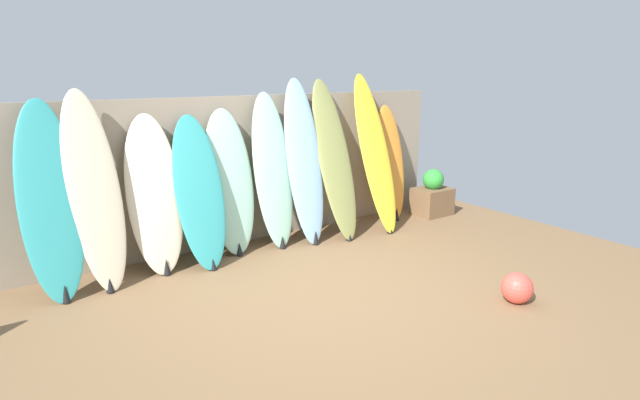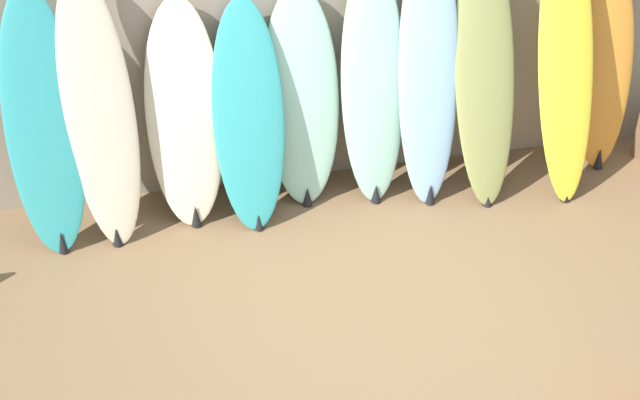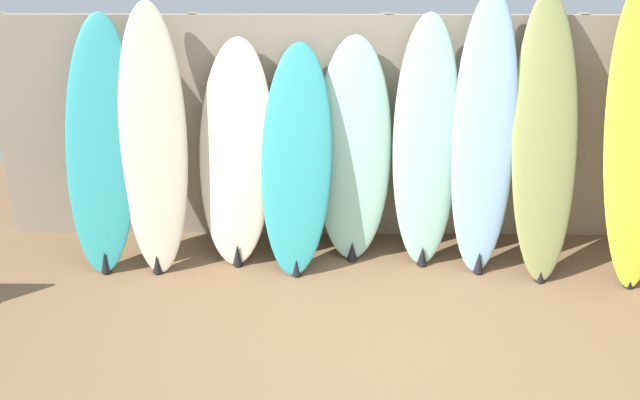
# 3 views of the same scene
# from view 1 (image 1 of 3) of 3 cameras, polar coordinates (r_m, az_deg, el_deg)

# --- Properties ---
(ground) EXTENTS (7.68, 7.68, 0.00)m
(ground) POSITION_cam_1_polar(r_m,az_deg,el_deg) (4.80, 1.75, -11.21)
(ground) COLOR brown
(fence_back) EXTENTS (6.08, 0.11, 1.80)m
(fence_back) POSITION_cam_1_polar(r_m,az_deg,el_deg) (6.17, -9.28, 3.29)
(fence_back) COLOR gray
(fence_back) RESTS_ON ground
(surfboard_teal_0) EXTENTS (0.58, 0.64, 1.85)m
(surfboard_teal_0) POSITION_cam_1_polar(r_m,az_deg,el_deg) (5.22, -28.49, -0.25)
(surfboard_teal_0) COLOR teal
(surfboard_teal_0) RESTS_ON ground
(surfboard_cream_1) EXTENTS (0.55, 0.65, 1.93)m
(surfboard_cream_1) POSITION_cam_1_polar(r_m,az_deg,el_deg) (5.26, -24.40, 0.84)
(surfboard_cream_1) COLOR beige
(surfboard_cream_1) RESTS_ON ground
(surfboard_cream_2) EXTENTS (0.62, 0.61, 1.67)m
(surfboard_cream_2) POSITION_cam_1_polar(r_m,az_deg,el_deg) (5.50, -18.40, 0.53)
(surfboard_cream_2) COLOR beige
(surfboard_cream_2) RESTS_ON ground
(surfboard_teal_3) EXTENTS (0.58, 0.71, 1.63)m
(surfboard_teal_3) POSITION_cam_1_polar(r_m,az_deg,el_deg) (5.55, -13.63, 0.84)
(surfboard_teal_3) COLOR teal
(surfboard_teal_3) RESTS_ON ground
(surfboard_seafoam_4) EXTENTS (0.59, 0.47, 1.68)m
(surfboard_seafoam_4) POSITION_cam_1_polar(r_m,az_deg,el_deg) (5.83, -10.27, 1.92)
(surfboard_seafoam_4) COLOR #9ED6BC
(surfboard_seafoam_4) RESTS_ON ground
(surfboard_seafoam_5) EXTENTS (0.50, 0.48, 1.85)m
(surfboard_seafoam_5) POSITION_cam_1_polar(r_m,az_deg,el_deg) (5.99, -5.41, 3.25)
(surfboard_seafoam_5) COLOR #9ED6BC
(surfboard_seafoam_5) RESTS_ON ground
(surfboard_skyblue_6) EXTENTS (0.51, 0.63, 2.01)m
(surfboard_skyblue_6) POSITION_cam_1_polar(r_m,az_deg,el_deg) (6.13, -1.82, 4.32)
(surfboard_skyblue_6) COLOR #8CB7D6
(surfboard_skyblue_6) RESTS_ON ground
(surfboard_olive_7) EXTENTS (0.47, 0.78, 2.00)m
(surfboard_olive_7) POSITION_cam_1_polar(r_m,az_deg,el_deg) (6.34, 1.66, 4.63)
(surfboard_olive_7) COLOR olive
(surfboard_olive_7) RESTS_ON ground
(surfboard_yellow_8) EXTENTS (0.46, 0.82, 2.06)m
(surfboard_yellow_8) POSITION_cam_1_polar(r_m,az_deg,el_deg) (6.68, 6.32, 5.28)
(surfboard_yellow_8) COLOR yellow
(surfboard_yellow_8) RESTS_ON ground
(surfboard_orange_9) EXTENTS (0.47, 0.42, 1.63)m
(surfboard_orange_9) POSITION_cam_1_polar(r_m,az_deg,el_deg) (7.18, 8.06, 4.10)
(surfboard_orange_9) COLOR orange
(surfboard_orange_9) RESTS_ON ground
(planter_box) EXTENTS (0.53, 0.42, 0.69)m
(planter_box) POSITION_cam_1_polar(r_m,az_deg,el_deg) (7.58, 12.72, 0.45)
(planter_box) COLOR brown
(planter_box) RESTS_ON ground
(beach_ball) EXTENTS (0.29, 0.29, 0.29)m
(beach_ball) POSITION_cam_1_polar(r_m,az_deg,el_deg) (5.01, 21.59, -9.33)
(beach_ball) COLOR #E54C3F
(beach_ball) RESTS_ON ground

